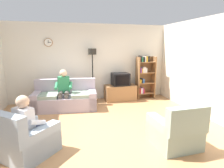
{
  "coord_description": "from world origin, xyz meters",
  "views": [
    {
      "loc": [
        -0.88,
        -4.06,
        1.94
      ],
      "look_at": [
        0.29,
        0.62,
        0.95
      ],
      "focal_mm": 29.97,
      "sensor_mm": 36.0,
      "label": 1
    }
  ],
  "objects_px": {
    "couch": "(65,99)",
    "person_on_couch": "(64,88)",
    "tv_stand": "(120,93)",
    "armchair_near_bookshelf": "(175,132)",
    "bookshelf": "(144,75)",
    "armchair_near_window": "(26,141)",
    "floor_lamp": "(92,60)",
    "person_in_left_armchair": "(29,122)",
    "tv": "(120,79)"
  },
  "relations": [
    {
      "from": "armchair_near_window",
      "to": "person_in_left_armchair",
      "type": "relative_size",
      "value": 1.06
    },
    {
      "from": "couch",
      "to": "tv_stand",
      "type": "xyz_separation_m",
      "value": [
        1.94,
        0.5,
        -0.04
      ]
    },
    {
      "from": "couch",
      "to": "bookshelf",
      "type": "height_order",
      "value": "bookshelf"
    },
    {
      "from": "couch",
      "to": "bookshelf",
      "type": "distance_m",
      "value": 2.99
    },
    {
      "from": "armchair_near_window",
      "to": "tv_stand",
      "type": "bearing_deg",
      "value": 48.69
    },
    {
      "from": "tv",
      "to": "armchair_near_bookshelf",
      "type": "distance_m",
      "value": 3.34
    },
    {
      "from": "couch",
      "to": "person_in_left_armchair",
      "type": "relative_size",
      "value": 1.77
    },
    {
      "from": "bookshelf",
      "to": "armchair_near_window",
      "type": "relative_size",
      "value": 1.33
    },
    {
      "from": "armchair_near_window",
      "to": "armchair_near_bookshelf",
      "type": "height_order",
      "value": "same"
    },
    {
      "from": "tv",
      "to": "person_in_left_armchair",
      "type": "xyz_separation_m",
      "value": [
        -2.57,
        -2.9,
        -0.17
      ]
    },
    {
      "from": "bookshelf",
      "to": "armchair_near_bookshelf",
      "type": "height_order",
      "value": "bookshelf"
    },
    {
      "from": "bookshelf",
      "to": "person_on_couch",
      "type": "bearing_deg",
      "value": -166.88
    },
    {
      "from": "couch",
      "to": "bookshelf",
      "type": "bearing_deg",
      "value": 11.18
    },
    {
      "from": "tv",
      "to": "armchair_near_bookshelf",
      "type": "xyz_separation_m",
      "value": [
        0.13,
        -3.3,
        -0.48
      ]
    },
    {
      "from": "person_on_couch",
      "to": "person_in_left_armchair",
      "type": "bearing_deg",
      "value": -104.55
    },
    {
      "from": "couch",
      "to": "tv_stand",
      "type": "distance_m",
      "value": 2.0
    },
    {
      "from": "armchair_near_window",
      "to": "tv",
      "type": "bearing_deg",
      "value": 48.46
    },
    {
      "from": "couch",
      "to": "tv_stand",
      "type": "bearing_deg",
      "value": 14.51
    },
    {
      "from": "couch",
      "to": "person_on_couch",
      "type": "distance_m",
      "value": 0.4
    },
    {
      "from": "armchair_near_bookshelf",
      "to": "floor_lamp",
      "type": "bearing_deg",
      "value": 107.94
    },
    {
      "from": "tv_stand",
      "to": "tv",
      "type": "relative_size",
      "value": 1.83
    },
    {
      "from": "tv_stand",
      "to": "person_in_left_armchair",
      "type": "relative_size",
      "value": 0.98
    },
    {
      "from": "bookshelf",
      "to": "armchair_near_window",
      "type": "distance_m",
      "value": 4.74
    },
    {
      "from": "floor_lamp",
      "to": "armchair_near_window",
      "type": "height_order",
      "value": "floor_lamp"
    },
    {
      "from": "armchair_near_bookshelf",
      "to": "armchair_near_window",
      "type": "bearing_deg",
      "value": 173.05
    },
    {
      "from": "couch",
      "to": "tv",
      "type": "relative_size",
      "value": 3.29
    },
    {
      "from": "person_on_couch",
      "to": "floor_lamp",
      "type": "bearing_deg",
      "value": 35.57
    },
    {
      "from": "floor_lamp",
      "to": "person_on_couch",
      "type": "height_order",
      "value": "floor_lamp"
    },
    {
      "from": "person_in_left_armchair",
      "to": "armchair_near_window",
      "type": "bearing_deg",
      "value": -131.32
    },
    {
      "from": "floor_lamp",
      "to": "person_in_left_armchair",
      "type": "height_order",
      "value": "floor_lamp"
    },
    {
      "from": "tv_stand",
      "to": "tv",
      "type": "xyz_separation_m",
      "value": [
        -0.0,
        -0.02,
        0.5
      ]
    },
    {
      "from": "armchair_near_window",
      "to": "armchair_near_bookshelf",
      "type": "xyz_separation_m",
      "value": [
        2.76,
        -0.34,
        0.0
      ]
    },
    {
      "from": "person_in_left_armchair",
      "to": "tv_stand",
      "type": "bearing_deg",
      "value": 48.69
    },
    {
      "from": "tv_stand",
      "to": "armchair_near_bookshelf",
      "type": "xyz_separation_m",
      "value": [
        0.13,
        -3.32,
        0.01
      ]
    },
    {
      "from": "floor_lamp",
      "to": "person_in_left_armchair",
      "type": "distance_m",
      "value": 3.52
    },
    {
      "from": "tv",
      "to": "bookshelf",
      "type": "relative_size",
      "value": 0.38
    },
    {
      "from": "armchair_near_bookshelf",
      "to": "person_in_left_armchair",
      "type": "relative_size",
      "value": 0.81
    },
    {
      "from": "tv_stand",
      "to": "floor_lamp",
      "type": "height_order",
      "value": "floor_lamp"
    },
    {
      "from": "couch",
      "to": "person_on_couch",
      "type": "xyz_separation_m",
      "value": [
        -0.03,
        -0.11,
        0.39
      ]
    },
    {
      "from": "armchair_near_window",
      "to": "person_on_couch",
      "type": "height_order",
      "value": "person_on_couch"
    },
    {
      "from": "couch",
      "to": "armchair_near_window",
      "type": "height_order",
      "value": "same"
    },
    {
      "from": "armchair_near_bookshelf",
      "to": "bookshelf",
      "type": "bearing_deg",
      "value": 76.44
    },
    {
      "from": "tv_stand",
      "to": "bookshelf",
      "type": "xyz_separation_m",
      "value": [
        0.95,
        0.07,
        0.58
      ]
    },
    {
      "from": "armchair_near_bookshelf",
      "to": "person_on_couch",
      "type": "height_order",
      "value": "person_on_couch"
    },
    {
      "from": "couch",
      "to": "person_on_couch",
      "type": "relative_size",
      "value": 1.59
    },
    {
      "from": "person_in_left_armchair",
      "to": "floor_lamp",
      "type": "bearing_deg",
      "value": 62.2
    },
    {
      "from": "tv_stand",
      "to": "armchair_near_bookshelf",
      "type": "distance_m",
      "value": 3.33
    },
    {
      "from": "tv_stand",
      "to": "floor_lamp",
      "type": "relative_size",
      "value": 0.59
    },
    {
      "from": "bookshelf",
      "to": "armchair_near_window",
      "type": "xyz_separation_m",
      "value": [
        -3.58,
        -3.06,
        -0.56
      ]
    },
    {
      "from": "armchair_near_bookshelf",
      "to": "person_on_couch",
      "type": "bearing_deg",
      "value": 127.75
    }
  ]
}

